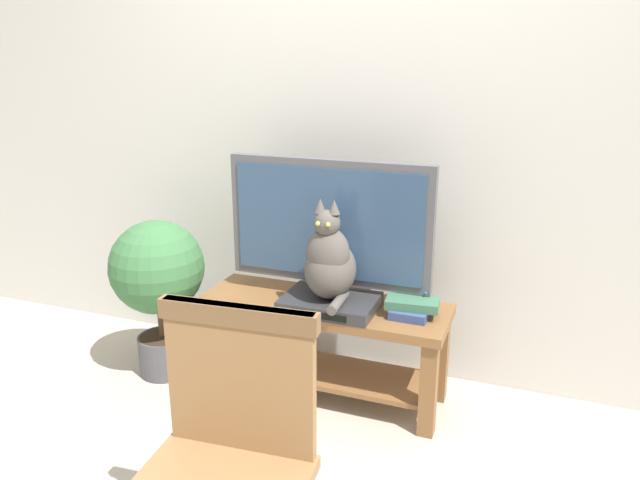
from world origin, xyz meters
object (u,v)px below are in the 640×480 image
tv_stand (324,332)px  book_stack (411,308)px  wooden_chair (224,452)px  media_box (330,303)px  cat (330,262)px  tv (329,227)px  potted_plant (158,278)px

tv_stand → book_stack: (0.42, -0.01, 0.19)m
tv_stand → wooden_chair: bearing=-83.1°
media_box → cat: size_ratio=0.91×
media_box → cat: (0.00, -0.01, 0.20)m
media_box → wooden_chair: wooden_chair is taller
tv → book_stack: tv is taller
tv_stand → book_stack: size_ratio=4.82×
book_stack → potted_plant: (-1.27, -0.09, 0.00)m
book_stack → potted_plant: 1.27m
wooden_chair → tv_stand: bearing=96.9°
media_box → potted_plant: (-0.90, -0.04, 0.01)m
cat → tv_stand: bearing=127.7°
tv_stand → media_box: bearing=-46.5°
media_box → potted_plant: size_ratio=0.52×
media_box → potted_plant: bearing=-177.5°
wooden_chair → media_box: bearing=94.7°
tv_stand → cat: cat is taller
tv_stand → cat: bearing=-52.3°
tv_stand → wooden_chair: wooden_chair is taller
cat → wooden_chair: bearing=-85.3°
media_box → cat: cat is taller
media_box → book_stack: bearing=7.4°
tv_stand → wooden_chair: size_ratio=1.27×
tv → cat: tv is taller
media_box → book_stack: size_ratio=1.75×
media_box → tv_stand: bearing=133.5°
wooden_chair → potted_plant: (-1.00, 1.11, -0.01)m
media_box → cat: 0.20m
tv_stand → cat: size_ratio=2.50×
wooden_chair → book_stack: 1.22m
cat → potted_plant: 0.93m
media_box → book_stack: book_stack is taller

